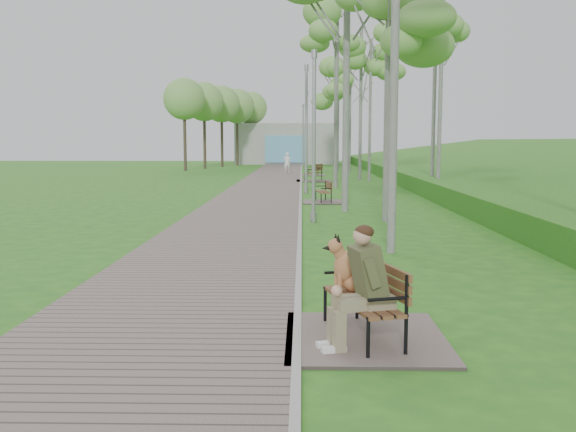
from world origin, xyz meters
The scene contains 22 objects.
ground centered at (0.00, 0.00, 0.00)m, with size 120.00×120.00×0.00m, color #27631F.
walkway centered at (-1.75, 21.50, 0.02)m, with size 3.50×67.00×0.04m, color #74645E.
kerb centered at (0.00, 21.50, 0.03)m, with size 0.10×67.00×0.05m, color #999993.
embankment centered at (12.00, 20.00, 0.00)m, with size 14.00×70.00×1.60m, color #478F25.
building_north centered at (-1.50, 50.97, 1.99)m, with size 10.00×5.20×4.00m.
bench_main centered at (0.71, -6.33, 0.46)m, with size 1.87×2.08×1.63m.
bench_second centered at (0.87, 10.57, 0.18)m, with size 1.62×1.80×1.00m.
bench_third centered at (0.71, 23.24, 0.23)m, with size 2.00×2.22×1.23m.
bench_far centered at (0.80, 29.23, 0.17)m, with size 1.54×1.72×0.95m.
lamp_post_near centered at (0.39, 4.59, 2.27)m, with size 0.19×0.19×4.85m.
lamp_post_second centered at (0.24, 14.68, 2.62)m, with size 0.22×0.22×5.61m.
lamp_post_third centered at (0.39, 32.20, 2.70)m, with size 0.22×0.22×5.78m.
lamp_post_far centered at (0.16, 45.27, 2.62)m, with size 0.22×0.22×5.61m.
pedestrian_near centered at (-1.03, 32.79, 0.74)m, with size 0.54×0.35×1.48m, color white.
birch_near_a centered at (2.46, 4.78, 5.91)m, with size 2.50×2.50×7.53m.
birch_near_b centered at (5.53, 12.20, 7.30)m, with size 2.34×2.34×9.30m.
birch_mid_b centered at (5.59, 13.69, 7.75)m, with size 2.53×2.53×9.87m.
birch_mid_c centered at (1.72, 18.23, 8.33)m, with size 2.91×2.91×10.61m.
birch_far_a centered at (3.89, 23.07, 6.44)m, with size 2.49×2.49×8.20m.
birch_far_b centered at (3.47, 24.28, 7.13)m, with size 2.97×2.97×9.08m.
birch_far_c centered at (3.44, 32.11, 6.61)m, with size 2.59×2.59×8.42m.
birch_distant_a centered at (2.78, 35.53, 6.45)m, with size 2.52×2.52×8.22m.
Camera 1 is at (0.05, -13.66, 2.34)m, focal length 40.00 mm.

